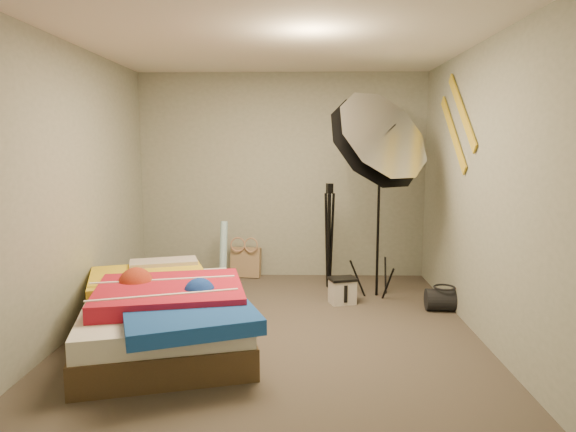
{
  "coord_description": "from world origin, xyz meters",
  "views": [
    {
      "loc": [
        0.21,
        -4.32,
        1.64
      ],
      "look_at": [
        0.1,
        0.6,
        0.95
      ],
      "focal_mm": 32.0,
      "sensor_mm": 36.0,
      "label": 1
    }
  ],
  "objects_px": {
    "duffel_bag": "(444,300)",
    "bed": "(165,312)",
    "photo_umbrella": "(375,144)",
    "wrapping_roll": "(223,253)",
    "camera_tripod": "(329,228)",
    "camera_case": "(342,292)",
    "tote_bag": "(246,262)"
  },
  "relations": [
    {
      "from": "duffel_bag",
      "to": "bed",
      "type": "xyz_separation_m",
      "value": [
        -2.55,
        -0.9,
        0.16
      ]
    },
    {
      "from": "bed",
      "to": "photo_umbrella",
      "type": "height_order",
      "value": "photo_umbrella"
    },
    {
      "from": "duffel_bag",
      "to": "photo_umbrella",
      "type": "relative_size",
      "value": 0.16
    },
    {
      "from": "wrapping_roll",
      "to": "camera_tripod",
      "type": "height_order",
      "value": "camera_tripod"
    },
    {
      "from": "camera_case",
      "to": "bed",
      "type": "distance_m",
      "value": 1.91
    },
    {
      "from": "tote_bag",
      "to": "bed",
      "type": "distance_m",
      "value": 2.21
    },
    {
      "from": "duffel_bag",
      "to": "bed",
      "type": "height_order",
      "value": "bed"
    },
    {
      "from": "bed",
      "to": "camera_tripod",
      "type": "distance_m",
      "value": 2.29
    },
    {
      "from": "wrapping_roll",
      "to": "photo_umbrella",
      "type": "bearing_deg",
      "value": -22.02
    },
    {
      "from": "tote_bag",
      "to": "camera_tripod",
      "type": "xyz_separation_m",
      "value": [
        1.01,
        -0.44,
        0.5
      ]
    },
    {
      "from": "camera_case",
      "to": "camera_tripod",
      "type": "height_order",
      "value": "camera_tripod"
    },
    {
      "from": "wrapping_roll",
      "to": "duffel_bag",
      "type": "height_order",
      "value": "wrapping_roll"
    },
    {
      "from": "duffel_bag",
      "to": "photo_umbrella",
      "type": "distance_m",
      "value": 1.7
    },
    {
      "from": "duffel_bag",
      "to": "photo_umbrella",
      "type": "bearing_deg",
      "value": 159.63
    },
    {
      "from": "camera_case",
      "to": "duffel_bag",
      "type": "relative_size",
      "value": 0.71
    },
    {
      "from": "tote_bag",
      "to": "duffel_bag",
      "type": "height_order",
      "value": "tote_bag"
    },
    {
      "from": "duffel_bag",
      "to": "camera_tripod",
      "type": "height_order",
      "value": "camera_tripod"
    },
    {
      "from": "wrapping_roll",
      "to": "duffel_bag",
      "type": "distance_m",
      "value": 2.54
    },
    {
      "from": "tote_bag",
      "to": "camera_case",
      "type": "height_order",
      "value": "tote_bag"
    },
    {
      "from": "tote_bag",
      "to": "camera_tripod",
      "type": "relative_size",
      "value": 0.31
    },
    {
      "from": "photo_umbrella",
      "to": "wrapping_roll",
      "type": "bearing_deg",
      "value": 157.98
    },
    {
      "from": "tote_bag",
      "to": "bed",
      "type": "relative_size",
      "value": 0.17
    },
    {
      "from": "camera_case",
      "to": "photo_umbrella",
      "type": "distance_m",
      "value": 1.55
    },
    {
      "from": "wrapping_roll",
      "to": "camera_tripod",
      "type": "bearing_deg",
      "value": -6.04
    },
    {
      "from": "camera_case",
      "to": "camera_tripod",
      "type": "xyz_separation_m",
      "value": [
        -0.11,
        0.62,
        0.56
      ]
    },
    {
      "from": "bed",
      "to": "photo_umbrella",
      "type": "bearing_deg",
      "value": 32.35
    },
    {
      "from": "tote_bag",
      "to": "camera_case",
      "type": "xyz_separation_m",
      "value": [
        1.12,
        -1.06,
        -0.06
      ]
    },
    {
      "from": "photo_umbrella",
      "to": "camera_tripod",
      "type": "xyz_separation_m",
      "value": [
        -0.42,
        0.54,
        -0.95
      ]
    },
    {
      "from": "photo_umbrella",
      "to": "bed",
      "type": "bearing_deg",
      "value": -147.65
    },
    {
      "from": "wrapping_roll",
      "to": "camera_case",
      "type": "xyz_separation_m",
      "value": [
        1.35,
        -0.75,
        -0.24
      ]
    },
    {
      "from": "bed",
      "to": "camera_tripod",
      "type": "xyz_separation_m",
      "value": [
        1.45,
        1.72,
        0.42
      ]
    },
    {
      "from": "wrapping_roll",
      "to": "tote_bag",
      "type": "bearing_deg",
      "value": 52.77
    }
  ]
}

